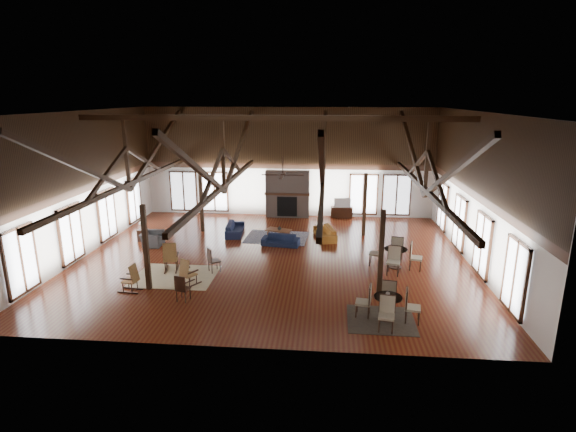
# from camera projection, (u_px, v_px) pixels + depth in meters

# --- Properties ---
(floor) EXTENTS (16.00, 16.00, 0.00)m
(floor) POSITION_uv_depth(u_px,v_px,m) (274.00, 258.00, 18.88)
(floor) COLOR #5B2913
(floor) RESTS_ON ground
(ceiling) EXTENTS (16.00, 14.00, 0.02)m
(ceiling) POSITION_uv_depth(u_px,v_px,m) (272.00, 111.00, 17.32)
(ceiling) COLOR black
(ceiling) RESTS_ON wall_back
(wall_back) EXTENTS (16.00, 0.02, 6.00)m
(wall_back) POSITION_uv_depth(u_px,v_px,m) (288.00, 163.00, 24.83)
(wall_back) COLOR silver
(wall_back) RESTS_ON floor
(wall_front) EXTENTS (16.00, 0.02, 6.00)m
(wall_front) POSITION_uv_depth(u_px,v_px,m) (240.00, 242.00, 11.37)
(wall_front) COLOR silver
(wall_front) RESTS_ON floor
(wall_left) EXTENTS (0.02, 14.00, 6.00)m
(wall_left) POSITION_uv_depth(u_px,v_px,m) (83.00, 184.00, 18.78)
(wall_left) COLOR silver
(wall_left) RESTS_ON floor
(wall_right) EXTENTS (0.02, 14.00, 6.00)m
(wall_right) POSITION_uv_depth(u_px,v_px,m) (477.00, 191.00, 17.42)
(wall_right) COLOR silver
(wall_right) RESTS_ON floor
(roof_truss) EXTENTS (15.60, 14.07, 3.14)m
(roof_truss) POSITION_uv_depth(u_px,v_px,m) (273.00, 162.00, 17.83)
(roof_truss) COLOR black
(roof_truss) RESTS_ON wall_back
(post_grid) EXTENTS (8.16, 7.16, 3.05)m
(post_grid) POSITION_uv_depth(u_px,v_px,m) (273.00, 223.00, 18.48)
(post_grid) COLOR black
(post_grid) RESTS_ON floor
(fireplace) EXTENTS (2.50, 0.69, 2.60)m
(fireplace) POSITION_uv_depth(u_px,v_px,m) (288.00, 194.00, 24.96)
(fireplace) COLOR #756359
(fireplace) RESTS_ON floor
(ceiling_fan) EXTENTS (1.60, 1.60, 0.75)m
(ceiling_fan) POSITION_uv_depth(u_px,v_px,m) (283.00, 174.00, 16.90)
(ceiling_fan) COLOR black
(ceiling_fan) RESTS_ON roof_truss
(sofa_navy_front) EXTENTS (1.77, 0.89, 0.49)m
(sofa_navy_front) POSITION_uv_depth(u_px,v_px,m) (281.00, 240.00, 20.36)
(sofa_navy_front) COLOR #131B36
(sofa_navy_front) RESTS_ON floor
(sofa_navy_left) EXTENTS (1.96, 0.89, 0.56)m
(sofa_navy_left) POSITION_uv_depth(u_px,v_px,m) (235.00, 229.00, 22.03)
(sofa_navy_left) COLOR #131935
(sofa_navy_left) RESTS_ON floor
(sofa_orange) EXTENTS (1.99, 1.19, 0.55)m
(sofa_orange) POSITION_uv_depth(u_px,v_px,m) (325.00, 233.00, 21.38)
(sofa_orange) COLOR #96591D
(sofa_orange) RESTS_ON floor
(coffee_table) EXTENTS (1.30, 0.95, 0.45)m
(coffee_table) POSITION_uv_depth(u_px,v_px,m) (278.00, 231.00, 21.31)
(coffee_table) COLOR brown
(coffee_table) RESTS_ON floor
(vase) EXTENTS (0.21, 0.21, 0.20)m
(vase) POSITION_uv_depth(u_px,v_px,m) (279.00, 228.00, 21.20)
(vase) COLOR #B2B2B2
(vase) RESTS_ON coffee_table
(armchair) EXTENTS (1.01, 0.89, 0.64)m
(armchair) POSITION_uv_depth(u_px,v_px,m) (152.00, 239.00, 20.33)
(armchair) COLOR #313134
(armchair) RESTS_ON floor
(side_table_lamp) EXTENTS (0.41, 0.41, 1.06)m
(side_table_lamp) POSITION_uv_depth(u_px,v_px,m) (143.00, 232.00, 21.00)
(side_table_lamp) COLOR black
(side_table_lamp) RESTS_ON floor
(rocking_chair_a) EXTENTS (0.65, 0.97, 1.16)m
(rocking_chair_a) POSITION_uv_depth(u_px,v_px,m) (171.00, 258.00, 17.32)
(rocking_chair_a) COLOR #946338
(rocking_chair_a) RESTS_ON floor
(rocking_chair_b) EXTENTS (0.77, 0.89, 1.01)m
(rocking_chair_b) POSITION_uv_depth(u_px,v_px,m) (187.00, 273.00, 15.99)
(rocking_chair_b) COLOR #946338
(rocking_chair_b) RESTS_ON floor
(rocking_chair_c) EXTENTS (0.81, 0.49, 1.00)m
(rocking_chair_c) POSITION_uv_depth(u_px,v_px,m) (132.00, 279.00, 15.51)
(rocking_chair_c) COLOR #946338
(rocking_chair_c) RESTS_ON floor
(side_chair_a) EXTENTS (0.57, 0.57, 0.98)m
(side_chair_a) POSITION_uv_depth(u_px,v_px,m) (212.00, 258.00, 17.18)
(side_chair_a) COLOR black
(side_chair_a) RESTS_ON floor
(side_chair_b) EXTENTS (0.46, 0.46, 0.93)m
(side_chair_b) POSITION_uv_depth(u_px,v_px,m) (182.00, 287.00, 14.72)
(side_chair_b) COLOR black
(side_chair_b) RESTS_ON floor
(cafe_table_near) EXTENTS (2.00, 2.00, 1.02)m
(cafe_table_near) POSITION_uv_depth(u_px,v_px,m) (388.00, 303.00, 13.59)
(cafe_table_near) COLOR black
(cafe_table_near) RESTS_ON floor
(cafe_table_far) EXTENTS (2.12, 2.12, 1.08)m
(cafe_table_far) POSITION_uv_depth(u_px,v_px,m) (396.00, 254.00, 17.70)
(cafe_table_far) COLOR black
(cafe_table_far) RESTS_ON floor
(cup_near) EXTENTS (0.16, 0.16, 0.10)m
(cup_near) POSITION_uv_depth(u_px,v_px,m) (388.00, 294.00, 13.59)
(cup_near) COLOR #B2B2B2
(cup_near) RESTS_ON cafe_table_near
(cup_far) EXTENTS (0.11, 0.11, 0.09)m
(cup_far) POSITION_uv_depth(u_px,v_px,m) (398.00, 247.00, 17.70)
(cup_far) COLOR #B2B2B2
(cup_far) RESTS_ON cafe_table_far
(tv_console) EXTENTS (1.19, 0.45, 0.60)m
(tv_console) POSITION_uv_depth(u_px,v_px,m) (342.00, 212.00, 25.04)
(tv_console) COLOR black
(tv_console) RESTS_ON floor
(television) EXTENTS (0.92, 0.20, 0.52)m
(television) POSITION_uv_depth(u_px,v_px,m) (342.00, 202.00, 24.89)
(television) COLOR #B2B2B2
(television) RESTS_ON tv_console
(rug_tan) EXTENTS (3.02, 2.38, 0.01)m
(rug_tan) POSITION_uv_depth(u_px,v_px,m) (175.00, 276.00, 16.93)
(rug_tan) COLOR #CABA8C
(rug_tan) RESTS_ON floor
(rug_navy) EXTENTS (3.05, 2.37, 0.01)m
(rug_navy) POSITION_uv_depth(u_px,v_px,m) (277.00, 237.00, 21.55)
(rug_navy) COLOR #1A1D48
(rug_navy) RESTS_ON floor
(rug_dark) EXTENTS (2.06, 1.88, 0.01)m
(rug_dark) POSITION_uv_depth(u_px,v_px,m) (381.00, 320.00, 13.64)
(rug_dark) COLOR black
(rug_dark) RESTS_ON floor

